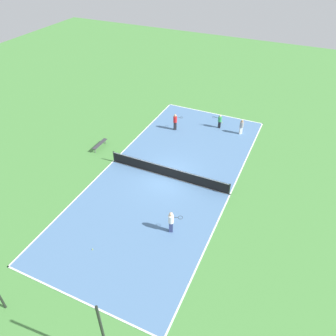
{
  "coord_description": "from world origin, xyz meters",
  "views": [
    {
      "loc": [
        -8.5,
        18.56,
        16.56
      ],
      "look_at": [
        0.0,
        0.0,
        0.9
      ],
      "focal_mm": 35.0,
      "sensor_mm": 36.0,
      "label": 1
    }
  ],
  "objects_px": {
    "bench": "(100,144)",
    "player_coach_red": "(175,121)",
    "tennis_ball_left_sideline": "(93,249)",
    "tennis_net": "(168,172)",
    "tennis_ball_far_baseline": "(222,123)",
    "player_baseline_gray": "(241,126)",
    "player_near_white": "(171,221)",
    "player_far_green": "(220,121)"
  },
  "relations": [
    {
      "from": "player_far_green",
      "to": "tennis_ball_left_sideline",
      "type": "xyz_separation_m",
      "value": [
        2.64,
        17.7,
        -0.76
      ]
    },
    {
      "from": "player_coach_red",
      "to": "tennis_ball_left_sideline",
      "type": "xyz_separation_m",
      "value": [
        -1.16,
        15.56,
        -0.92
      ]
    },
    {
      "from": "bench",
      "to": "player_baseline_gray",
      "type": "height_order",
      "value": "player_baseline_gray"
    },
    {
      "from": "player_near_white",
      "to": "tennis_ball_left_sideline",
      "type": "xyz_separation_m",
      "value": [
        3.85,
        3.43,
        -0.96
      ]
    },
    {
      "from": "bench",
      "to": "player_coach_red",
      "type": "xyz_separation_m",
      "value": [
        -4.88,
        -5.73,
        0.59
      ]
    },
    {
      "from": "player_near_white",
      "to": "player_coach_red",
      "type": "height_order",
      "value": "player_near_white"
    },
    {
      "from": "player_far_green",
      "to": "tennis_ball_far_baseline",
      "type": "relative_size",
      "value": 20.69
    },
    {
      "from": "bench",
      "to": "player_near_white",
      "type": "bearing_deg",
      "value": 57.11
    },
    {
      "from": "player_near_white",
      "to": "player_coach_red",
      "type": "bearing_deg",
      "value": 88.57
    },
    {
      "from": "tennis_net",
      "to": "player_baseline_gray",
      "type": "bearing_deg",
      "value": -112.03
    },
    {
      "from": "player_baseline_gray",
      "to": "player_near_white",
      "type": "xyz_separation_m",
      "value": [
        1.01,
        14.04,
        0.16
      ]
    },
    {
      "from": "tennis_net",
      "to": "tennis_ball_left_sideline",
      "type": "relative_size",
      "value": 149.42
    },
    {
      "from": "bench",
      "to": "tennis_ball_left_sideline",
      "type": "relative_size",
      "value": 28.04
    },
    {
      "from": "tennis_net",
      "to": "player_baseline_gray",
      "type": "distance_m",
      "value": 9.59
    },
    {
      "from": "player_far_green",
      "to": "player_near_white",
      "type": "bearing_deg",
      "value": 87.24
    },
    {
      "from": "tennis_net",
      "to": "tennis_ball_left_sideline",
      "type": "xyz_separation_m",
      "value": [
        1.27,
        8.58,
        -0.48
      ]
    },
    {
      "from": "tennis_net",
      "to": "bench",
      "type": "relative_size",
      "value": 5.33
    },
    {
      "from": "tennis_net",
      "to": "bench",
      "type": "xyz_separation_m",
      "value": [
        7.31,
        -1.25,
        -0.14
      ]
    },
    {
      "from": "player_coach_red",
      "to": "tennis_net",
      "type": "bearing_deg",
      "value": -108.22
    },
    {
      "from": "player_near_white",
      "to": "tennis_ball_left_sideline",
      "type": "distance_m",
      "value": 5.25
    },
    {
      "from": "player_near_white",
      "to": "player_coach_red",
      "type": "relative_size",
      "value": 1.03
    },
    {
      "from": "player_near_white",
      "to": "tennis_ball_far_baseline",
      "type": "bearing_deg",
      "value": 70.52
    },
    {
      "from": "tennis_ball_left_sideline",
      "to": "player_far_green",
      "type": "bearing_deg",
      "value": -98.49
    },
    {
      "from": "bench",
      "to": "tennis_ball_far_baseline",
      "type": "bearing_deg",
      "value": 135.58
    },
    {
      "from": "bench",
      "to": "tennis_net",
      "type": "bearing_deg",
      "value": 80.33
    },
    {
      "from": "player_near_white",
      "to": "player_coach_red",
      "type": "xyz_separation_m",
      "value": [
        5.01,
        -12.13,
        -0.04
      ]
    },
    {
      "from": "bench",
      "to": "player_far_green",
      "type": "bearing_deg",
      "value": 132.2
    },
    {
      "from": "tennis_ball_left_sideline",
      "to": "tennis_net",
      "type": "bearing_deg",
      "value": -98.42
    },
    {
      "from": "tennis_net",
      "to": "player_baseline_gray",
      "type": "xyz_separation_m",
      "value": [
        -3.6,
        -8.88,
        0.32
      ]
    },
    {
      "from": "player_baseline_gray",
      "to": "player_coach_red",
      "type": "xyz_separation_m",
      "value": [
        6.03,
        1.9,
        0.12
      ]
    },
    {
      "from": "player_coach_red",
      "to": "tennis_ball_left_sideline",
      "type": "distance_m",
      "value": 15.63
    },
    {
      "from": "tennis_net",
      "to": "bench",
      "type": "distance_m",
      "value": 7.42
    },
    {
      "from": "player_near_white",
      "to": "player_far_green",
      "type": "bearing_deg",
      "value": 70.96
    },
    {
      "from": "bench",
      "to": "player_near_white",
      "type": "height_order",
      "value": "player_near_white"
    },
    {
      "from": "tennis_net",
      "to": "tennis_ball_far_baseline",
      "type": "height_order",
      "value": "tennis_net"
    },
    {
      "from": "player_coach_red",
      "to": "bench",
      "type": "bearing_deg",
      "value": -167.83
    },
    {
      "from": "player_coach_red",
      "to": "tennis_ball_left_sideline",
      "type": "bearing_deg",
      "value": -123.16
    },
    {
      "from": "player_near_white",
      "to": "tennis_ball_far_baseline",
      "type": "distance_m",
      "value": 15.37
    },
    {
      "from": "tennis_net",
      "to": "tennis_ball_far_baseline",
      "type": "xyz_separation_m",
      "value": [
        -1.4,
        -10.14,
        -0.48
      ]
    },
    {
      "from": "player_baseline_gray",
      "to": "tennis_ball_left_sideline",
      "type": "distance_m",
      "value": 18.15
    },
    {
      "from": "tennis_net",
      "to": "player_coach_red",
      "type": "distance_m",
      "value": 7.4
    },
    {
      "from": "player_near_white",
      "to": "player_far_green",
      "type": "relative_size",
      "value": 1.23
    }
  ]
}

